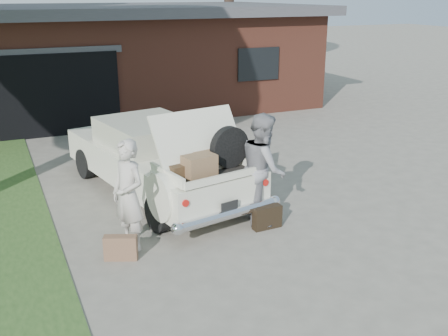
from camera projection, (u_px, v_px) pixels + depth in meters
name	position (u px, v px, depth m)	size (l,w,h in m)	color
ground	(240.00, 247.00, 8.00)	(90.00, 90.00, 0.00)	gray
house	(119.00, 55.00, 17.76)	(12.80, 7.80, 3.30)	brown
sedan	(157.00, 158.00, 9.98)	(2.73, 5.08, 1.86)	silver
woman_left	(128.00, 195.00, 7.73)	(0.62, 0.41, 1.71)	beige
woman_right	(263.00, 168.00, 8.71)	(0.90, 0.70, 1.86)	gray
suitcase_left	(121.00, 248.00, 7.60)	(0.48, 0.15, 0.37)	brown
suitcase_right	(267.00, 217.00, 8.60)	(0.49, 0.16, 0.38)	black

